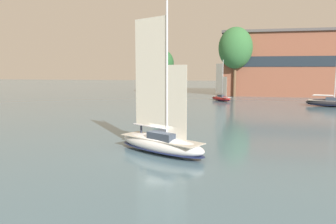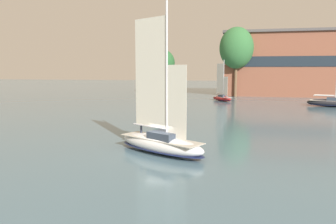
{
  "view_description": "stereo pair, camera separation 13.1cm",
  "coord_description": "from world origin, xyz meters",
  "px_view_note": "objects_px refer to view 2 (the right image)",
  "views": [
    {
      "loc": [
        6.66,
        -27.35,
        7.23
      ],
      "look_at": [
        0.0,
        3.0,
        3.25
      ],
      "focal_mm": 35.0,
      "sensor_mm": 36.0,
      "label": 1
    },
    {
      "loc": [
        6.79,
        -27.32,
        7.23
      ],
      "look_at": [
        0.0,
        3.0,
        3.25
      ],
      "focal_mm": 35.0,
      "sensor_mm": 36.0,
      "label": 2
    }
  ],
  "objects_px": {
    "tree_shore_left": "(164,63)",
    "tree_shore_center": "(236,48)",
    "sailboat_main": "(161,141)",
    "sailboat_moored_near_marina": "(331,103)",
    "sailboat_moored_far_slip": "(222,98)",
    "channel_buoy": "(180,118)"
  },
  "relations": [
    {
      "from": "tree_shore_left",
      "to": "tree_shore_center",
      "type": "relative_size",
      "value": 0.71
    },
    {
      "from": "sailboat_main",
      "to": "sailboat_moored_near_marina",
      "type": "bearing_deg",
      "value": 60.43
    },
    {
      "from": "tree_shore_left",
      "to": "sailboat_moored_far_slip",
      "type": "relative_size",
      "value": 1.37
    },
    {
      "from": "sailboat_main",
      "to": "sailboat_moored_near_marina",
      "type": "distance_m",
      "value": 49.25
    },
    {
      "from": "sailboat_moored_near_marina",
      "to": "channel_buoy",
      "type": "distance_m",
      "value": 37.31
    },
    {
      "from": "tree_shore_left",
      "to": "sailboat_main",
      "type": "distance_m",
      "value": 72.77
    },
    {
      "from": "tree_shore_left",
      "to": "channel_buoy",
      "type": "bearing_deg",
      "value": -74.64
    },
    {
      "from": "tree_shore_center",
      "to": "sailboat_moored_near_marina",
      "type": "height_order",
      "value": "tree_shore_center"
    },
    {
      "from": "tree_shore_center",
      "to": "channel_buoy",
      "type": "xyz_separation_m",
      "value": [
        -6.44,
        -48.75,
        -12.35
      ]
    },
    {
      "from": "sailboat_moored_near_marina",
      "to": "channel_buoy",
      "type": "relative_size",
      "value": 6.16
    },
    {
      "from": "tree_shore_left",
      "to": "channel_buoy",
      "type": "distance_m",
      "value": 57.46
    },
    {
      "from": "sailboat_main",
      "to": "tree_shore_left",
      "type": "bearing_deg",
      "value": 103.02
    },
    {
      "from": "sailboat_main",
      "to": "tree_shore_center",
      "type": "bearing_deg",
      "value": 85.37
    },
    {
      "from": "tree_shore_left",
      "to": "sailboat_moored_near_marina",
      "type": "bearing_deg",
      "value": -34.22
    },
    {
      "from": "tree_shore_left",
      "to": "sailboat_moored_far_slip",
      "type": "height_order",
      "value": "tree_shore_left"
    },
    {
      "from": "channel_buoy",
      "to": "sailboat_moored_far_slip",
      "type": "bearing_deg",
      "value": 84.1
    },
    {
      "from": "tree_shore_center",
      "to": "sailboat_moored_near_marina",
      "type": "bearing_deg",
      "value": -48.47
    },
    {
      "from": "tree_shore_center",
      "to": "sailboat_moored_far_slip",
      "type": "height_order",
      "value": "tree_shore_center"
    },
    {
      "from": "sailboat_main",
      "to": "channel_buoy",
      "type": "distance_m",
      "value": 15.69
    },
    {
      "from": "sailboat_moored_far_slip",
      "to": "tree_shore_left",
      "type": "bearing_deg",
      "value": 133.32
    },
    {
      "from": "tree_shore_center",
      "to": "sailboat_main",
      "type": "relative_size",
      "value": 1.46
    },
    {
      "from": "sailboat_main",
      "to": "sailboat_moored_near_marina",
      "type": "xyz_separation_m",
      "value": [
        24.3,
        42.84,
        -0.19
      ]
    }
  ]
}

